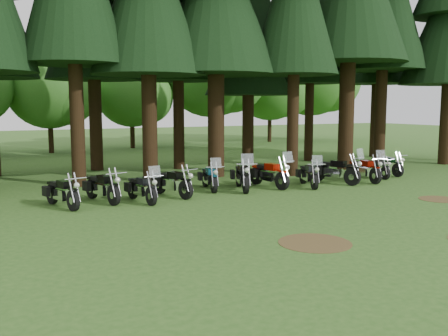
% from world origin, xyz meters
% --- Properties ---
extents(ground, '(120.00, 120.00, 0.00)m').
position_xyz_m(ground, '(0.00, 0.00, 0.00)').
color(ground, '#2D561B').
rests_on(ground, ground).
extents(pine_back_4, '(4.94, 4.94, 13.78)m').
position_xyz_m(pine_back_4, '(4.04, 13.25, 8.25)').
color(pine_back_4, black).
rests_on(pine_back_4, ground).
extents(pine_back_6, '(4.59, 4.59, 16.58)m').
position_xyz_m(pine_back_6, '(13.36, 12.79, 9.93)').
color(pine_back_6, black).
rests_on(pine_back_6, ground).
extents(decid_3, '(6.12, 5.95, 7.65)m').
position_xyz_m(decid_3, '(-4.71, 25.13, 4.51)').
color(decid_3, black).
rests_on(decid_3, ground).
extents(decid_4, '(5.93, 5.76, 7.41)m').
position_xyz_m(decid_4, '(1.58, 26.32, 4.37)').
color(decid_4, black).
rests_on(decid_4, ground).
extents(decid_5, '(8.45, 8.21, 10.56)m').
position_xyz_m(decid_5, '(8.29, 25.71, 6.23)').
color(decid_5, black).
rests_on(decid_5, ground).
extents(decid_6, '(7.06, 6.86, 8.82)m').
position_xyz_m(decid_6, '(14.85, 27.01, 5.20)').
color(decid_6, black).
rests_on(decid_6, ground).
extents(decid_7, '(8.44, 8.20, 10.55)m').
position_xyz_m(decid_7, '(19.46, 26.83, 6.22)').
color(decid_7, black).
rests_on(decid_7, ground).
extents(dirt_patch_0, '(1.80, 1.80, 0.01)m').
position_xyz_m(dirt_patch_0, '(-3.00, -2.00, 0.01)').
color(dirt_patch_0, '#4C3D1E').
rests_on(dirt_patch_0, ground).
extents(dirt_patch_1, '(1.40, 1.40, 0.01)m').
position_xyz_m(dirt_patch_1, '(4.50, 0.50, 0.01)').
color(dirt_patch_1, '#4C3D1E').
rests_on(dirt_patch_1, ground).
extents(motorcycle_0, '(0.72, 2.21, 0.91)m').
position_xyz_m(motorcycle_0, '(-7.70, 5.32, 0.47)').
color(motorcycle_0, black).
rests_on(motorcycle_0, ground).
extents(motorcycle_1, '(0.66, 2.31, 0.95)m').
position_xyz_m(motorcycle_1, '(-6.29, 5.64, 0.48)').
color(motorcycle_1, black).
rests_on(motorcycle_1, ground).
extents(motorcycle_2, '(0.54, 2.19, 1.37)m').
position_xyz_m(motorcycle_2, '(-5.09, 4.96, 0.46)').
color(motorcycle_2, black).
rests_on(motorcycle_2, ground).
extents(motorcycle_3, '(0.74, 2.25, 0.93)m').
position_xyz_m(motorcycle_3, '(-3.75, 5.50, 0.48)').
color(motorcycle_3, black).
rests_on(motorcycle_3, ground).
extents(motorcycle_4, '(0.76, 2.21, 1.39)m').
position_xyz_m(motorcycle_4, '(-1.90, 6.13, 0.47)').
color(motorcycle_4, black).
rests_on(motorcycle_4, ground).
extents(motorcycle_5, '(1.15, 2.43, 1.57)m').
position_xyz_m(motorcycle_5, '(-0.75, 5.53, 0.52)').
color(motorcycle_5, black).
rests_on(motorcycle_5, ground).
extents(motorcycle_6, '(0.58, 2.49, 1.56)m').
position_xyz_m(motorcycle_6, '(0.55, 5.59, 0.52)').
color(motorcycle_6, black).
rests_on(motorcycle_6, ground).
extents(motorcycle_7, '(1.01, 2.19, 1.41)m').
position_xyz_m(motorcycle_7, '(2.09, 4.95, 0.47)').
color(motorcycle_7, black).
rests_on(motorcycle_7, ground).
extents(motorcycle_8, '(1.08, 2.48, 1.58)m').
position_xyz_m(motorcycle_8, '(3.59, 5.10, 0.53)').
color(motorcycle_8, black).
rests_on(motorcycle_8, ground).
extents(motorcycle_9, '(0.62, 2.37, 1.49)m').
position_xyz_m(motorcycle_9, '(5.13, 4.96, 0.50)').
color(motorcycle_9, black).
rests_on(motorcycle_9, ground).
extents(motorcycle_10, '(0.38, 1.96, 0.80)m').
position_xyz_m(motorcycle_10, '(6.43, 5.59, 0.41)').
color(motorcycle_10, black).
rests_on(motorcycle_10, ground).
extents(motorcycle_11, '(0.32, 2.16, 0.88)m').
position_xyz_m(motorcycle_11, '(7.51, 6.01, 0.45)').
color(motorcycle_11, black).
rests_on(motorcycle_11, ground).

